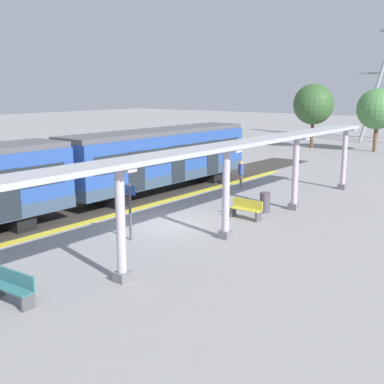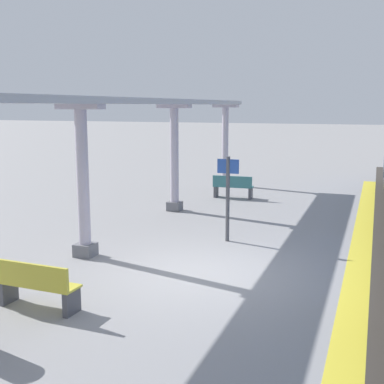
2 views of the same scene
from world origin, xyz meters
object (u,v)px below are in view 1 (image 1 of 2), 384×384
object	(u,v)px
canopy_pillar_fifth	(344,159)
passenger_waiting_near_edge	(241,171)
trash_bin	(265,202)
platform_info_sign	(130,206)
train_far_carriage	(160,159)
canopy_pillar_fourth	(295,173)
canopy_pillar_second	(121,224)
bench_near_end	(14,287)
bench_mid_platform	(246,209)
canopy_pillar_third	(226,193)

from	to	relation	value
canopy_pillar_fifth	passenger_waiting_near_edge	distance (m)	5.88
trash_bin	platform_info_sign	bearing A→B (deg)	-105.35
train_far_carriage	canopy_pillar_fourth	size ratio (longest dim) A/B	3.66
canopy_pillar_second	canopy_pillar_fourth	size ratio (longest dim) A/B	1.00
bench_near_end	train_far_carriage	bearing A→B (deg)	116.44
canopy_pillar_fourth	bench_mid_platform	world-z (taller)	canopy_pillar_fourth
trash_bin	canopy_pillar_fourth	bearing A→B (deg)	57.61
canopy_pillar_second	bench_near_end	xyz separation A→B (m)	(-1.21, -2.85, -1.34)
train_far_carriage	canopy_pillar_second	distance (m)	13.15
canopy_pillar_fourth	platform_info_sign	size ratio (longest dim) A/B	1.59
canopy_pillar_fourth	canopy_pillar_fifth	size ratio (longest dim) A/B	1.00
bench_near_end	passenger_waiting_near_edge	size ratio (longest dim) A/B	0.98
bench_near_end	bench_mid_platform	bearing A→B (deg)	88.47
train_far_carriage	platform_info_sign	distance (m)	9.07
train_far_carriage	bench_near_end	world-z (taller)	train_far_carriage
train_far_carriage	canopy_pillar_third	distance (m)	9.35
canopy_pillar_second	platform_info_sign	xyz separation A→B (m)	(-2.73, 3.07, -0.45)
train_far_carriage	canopy_pillar_third	xyz separation A→B (m)	(7.87, -5.05, -0.05)
platform_info_sign	passenger_waiting_near_edge	size ratio (longest dim) A/B	1.41
bench_mid_platform	canopy_pillar_fourth	bearing A→B (deg)	72.25
train_far_carriage	platform_info_sign	xyz separation A→B (m)	(5.13, -7.47, -0.50)
canopy_pillar_fifth	bench_mid_platform	world-z (taller)	canopy_pillar_fifth
canopy_pillar_third	passenger_waiting_near_edge	world-z (taller)	canopy_pillar_third
bench_mid_platform	trash_bin	size ratio (longest dim) A/B	1.61
bench_near_end	trash_bin	size ratio (longest dim) A/B	1.62
bench_near_end	bench_mid_platform	xyz separation A→B (m)	(0.30, 11.31, 0.00)
trash_bin	platform_info_sign	xyz separation A→B (m)	(-1.90, -6.91, 0.86)
canopy_pillar_third	bench_mid_platform	size ratio (longest dim) A/B	2.32
canopy_pillar_second	bench_near_end	bearing A→B (deg)	-113.02
bench_mid_platform	platform_info_sign	xyz separation A→B (m)	(-1.82, -5.39, 0.89)
train_far_carriage	bench_mid_platform	world-z (taller)	train_far_carriage
bench_mid_platform	passenger_waiting_near_edge	xyz separation A→B (m)	(-3.96, 5.74, 0.53)
canopy_pillar_second	platform_info_sign	bearing A→B (deg)	131.67
platform_info_sign	passenger_waiting_near_edge	distance (m)	11.34
canopy_pillar_third	passenger_waiting_near_edge	xyz separation A→B (m)	(-4.86, 8.72, -0.80)
canopy_pillar_second	canopy_pillar_third	xyz separation A→B (m)	(0.00, 5.48, 0.00)
canopy_pillar_fifth	bench_mid_platform	xyz separation A→B (m)	(-0.91, -8.96, -1.34)
bench_mid_platform	bench_near_end	bearing A→B (deg)	-91.53
canopy_pillar_fourth	platform_info_sign	bearing A→B (deg)	-108.37
platform_info_sign	canopy_pillar_third	bearing A→B (deg)	41.46
canopy_pillar_third	trash_bin	bearing A→B (deg)	100.52
bench_near_end	canopy_pillar_second	bearing A→B (deg)	66.98
canopy_pillar_second	bench_near_end	world-z (taller)	canopy_pillar_second
canopy_pillar_third	platform_info_sign	world-z (taller)	canopy_pillar_third
bench_near_end	platform_info_sign	bearing A→B (deg)	104.42
canopy_pillar_fourth	bench_near_end	size ratio (longest dim) A/B	2.30
trash_bin	canopy_pillar_second	bearing A→B (deg)	-85.22
passenger_waiting_near_edge	canopy_pillar_second	bearing A→B (deg)	-71.10
canopy_pillar_fourth	canopy_pillar_fifth	distance (m)	6.12
canopy_pillar_fourth	canopy_pillar_third	bearing A→B (deg)	-90.00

